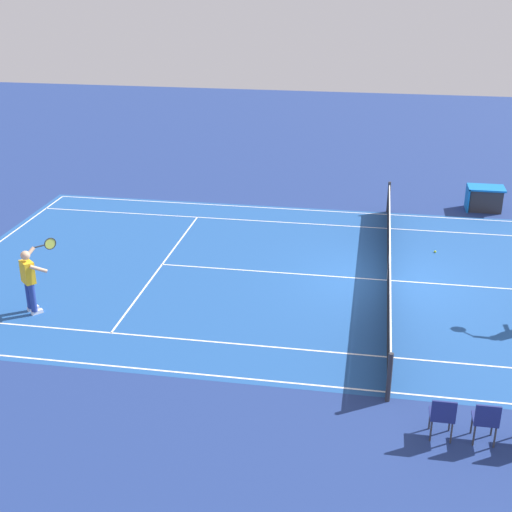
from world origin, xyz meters
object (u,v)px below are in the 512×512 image
Objects in this scene: tennis_ball at (435,252)px; spectator_chair_4 at (486,419)px; tennis_net at (389,264)px; tennis_player_near at (30,278)px; spectator_chair_5 at (442,415)px; equipment_cart_tarped at (484,198)px.

spectator_chair_4 is (-0.29, 9.11, 0.49)m from tennis_ball.
tennis_net is 177.27× the size of tennis_ball.
tennis_player_near reaches higher than spectator_chair_5.
tennis_player_near is at bearing 29.34° from tennis_ball.
equipment_cart_tarped is at bearing -99.92° from spectator_chair_5.
spectator_chair_4 is 0.75m from spectator_chair_5.
tennis_net is at bearing 58.11° from tennis_ball.
spectator_chair_4 is 0.70× the size of equipment_cart_tarped.
tennis_player_near is 1.36× the size of equipment_cart_tarped.
spectator_chair_4 is 1.00× the size of spectator_chair_5.
spectator_chair_4 reaches higher than equipment_cart_tarped.
spectator_chair_4 is at bearing 161.61° from tennis_player_near.
spectator_chair_5 is 13.60m from equipment_cart_tarped.
spectator_chair_4 is 13.49m from equipment_cart_tarped.
spectator_chair_5 is (0.46, 9.11, 0.49)m from tennis_ball.
equipment_cart_tarped is (-2.34, -13.40, -0.08)m from spectator_chair_5.
tennis_player_near is at bearing 39.75° from equipment_cart_tarped.
tennis_net is 7.32m from equipment_cart_tarped.
tennis_player_near is 15.56m from equipment_cart_tarped.
tennis_net reaches higher than equipment_cart_tarped.
tennis_player_near reaches higher than tennis_net.
tennis_net is 2.70m from tennis_ball.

